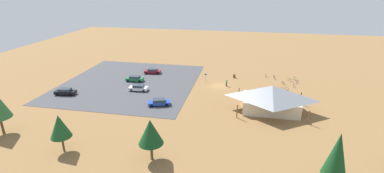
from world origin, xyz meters
The scene contains 24 objects.
ground centered at (0.00, 0.00, 0.00)m, with size 160.00×160.00×0.00m, color olive.
parking_lot_asphalt centered at (22.52, 1.73, 0.03)m, with size 32.36×34.83×0.05m, color #424247.
bike_pavilion centered at (-11.15, 11.78, 2.97)m, with size 12.98×9.03×5.29m.
trash_bin centered at (-3.14, -7.14, 0.45)m, with size 0.60×0.60×0.90m, color brown.
lot_sign centered at (3.88, -2.72, 1.41)m, with size 0.56×0.08×2.20m.
pine_mideast centered at (-17.16, 32.75, 4.71)m, with size 2.92×2.92×7.62m.
pine_west centered at (6.57, 31.56, 4.47)m, with size 3.54×3.54×6.35m.
pine_east centered at (20.27, 32.15, 4.22)m, with size 3.05×3.05×6.02m.
bicycle_teal_edge_north centered at (-17.66, -3.12, 0.38)m, with size 0.48×1.73×0.84m.
bicycle_black_yard_right centered at (-15.31, -4.17, 0.38)m, with size 0.61×1.63×0.89m.
bicycle_blue_trailside centered at (-18.87, -5.59, 0.36)m, with size 0.84×1.60×0.80m.
bicycle_green_front_row centered at (-17.30, -6.97, 0.40)m, with size 1.55×0.90×0.88m.
bicycle_purple_yard_left centered at (-13.51, -8.45, 0.36)m, with size 0.48×1.76×0.80m.
bicycle_silver_edge_south centered at (-15.28, -0.52, 0.35)m, with size 1.72×0.48×0.79m.
bicycle_orange_lone_west centered at (-13.87, 0.90, 0.39)m, with size 1.46×1.02×0.88m.
bicycle_red_near_sign centered at (-11.78, 2.22, 0.38)m, with size 1.45×1.09×0.84m.
bicycle_yellow_lone_east centered at (-11.37, -9.55, 0.35)m, with size 0.48×1.68×0.74m.
bicycle_white_mid_cluster centered at (-18.65, -8.02, 0.38)m, with size 0.63×1.72×0.82m.
car_black_front_row centered at (33.54, 12.13, 0.77)m, with size 4.77×2.33×1.46m.
car_maroon_near_entry centered at (19.25, -6.37, 0.72)m, with size 4.71×2.53×1.34m.
car_white_aisle_side centered at (18.31, 6.62, 0.75)m, with size 4.40×2.09×1.41m.
car_green_far_end centered at (21.62, 0.67, 0.75)m, with size 4.48×2.09×1.41m.
car_blue_inner_stall centered at (11.12, 13.57, 0.73)m, with size 4.83×3.17×1.36m.
visitor_near_lot centered at (-1.60, -0.36, 0.92)m, with size 0.36×0.38×1.76m.
Camera 1 is at (-5.59, 63.66, 24.09)m, focal length 26.08 mm.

